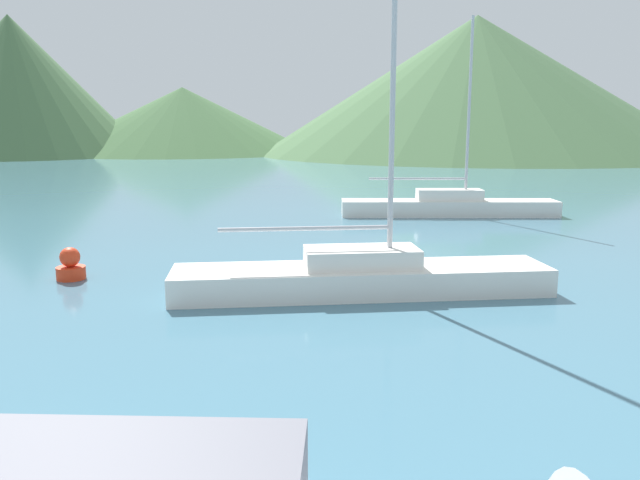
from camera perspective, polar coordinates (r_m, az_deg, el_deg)
The scene contains 6 objects.
sailboat_inner at distance 14.17m, azimuth 3.83°, elevation -3.05°, with size 8.53×1.81×11.54m.
sailboat_middle at distance 26.76m, azimuth 11.71°, elevation 3.15°, with size 9.09×2.31×8.05m.
buoy_marker at distance 16.64m, azimuth -21.85°, elevation -2.23°, with size 0.70×0.70×0.81m.
hill_west at distance 87.20m, azimuth -26.24°, elevation 12.53°, with size 31.49×31.49×16.80m.
hill_central at distance 87.54m, azimuth -12.39°, elevation 10.67°, with size 35.43×35.43×8.64m.
hill_east at distance 83.45m, azimuth 13.98°, elevation 13.52°, with size 54.93×54.93×17.10m.
Camera 1 is at (-2.18, 0.14, 3.80)m, focal length 35.00 mm.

